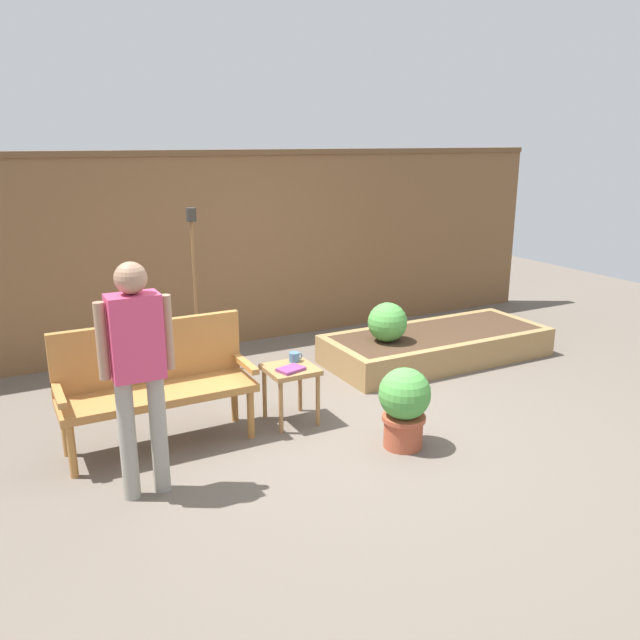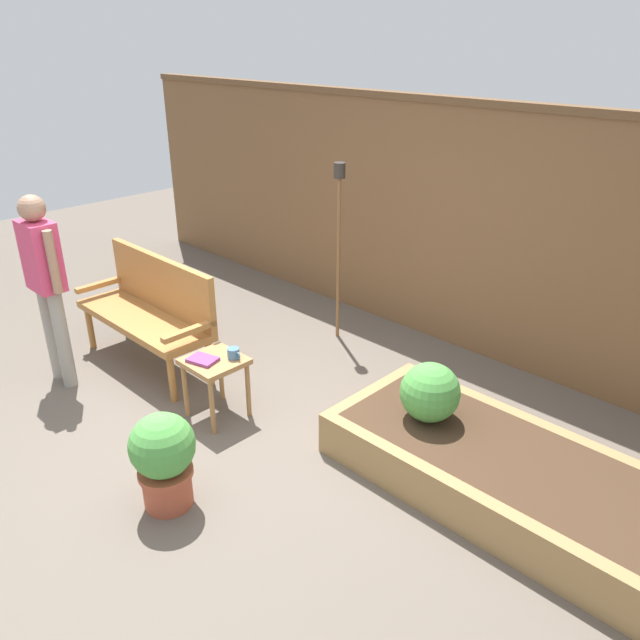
% 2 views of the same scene
% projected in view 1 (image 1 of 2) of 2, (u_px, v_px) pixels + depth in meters
% --- Properties ---
extents(ground_plane, '(14.00, 14.00, 0.00)m').
position_uv_depth(ground_plane, '(344.00, 428.00, 5.25)').
color(ground_plane, '#60564C').
extents(fence_back, '(8.40, 0.14, 2.16)m').
position_uv_depth(fence_back, '(229.00, 249.00, 7.17)').
color(fence_back, brown).
rests_on(fence_back, ground_plane).
extents(garden_bench, '(1.44, 0.48, 0.94)m').
position_uv_depth(garden_bench, '(154.00, 375.00, 4.87)').
color(garden_bench, '#A87038').
rests_on(garden_bench, ground_plane).
extents(side_table, '(0.40, 0.40, 0.48)m').
position_uv_depth(side_table, '(291.00, 377.00, 5.26)').
color(side_table, '#9E7042').
rests_on(side_table, ground_plane).
extents(cup_on_table, '(0.12, 0.09, 0.08)m').
position_uv_depth(cup_on_table, '(295.00, 357.00, 5.36)').
color(cup_on_table, teal).
rests_on(cup_on_table, side_table).
extents(book_on_table, '(0.24, 0.20, 0.02)m').
position_uv_depth(book_on_table, '(291.00, 369.00, 5.15)').
color(book_on_table, '#7F3875').
rests_on(book_on_table, side_table).
extents(potted_boxwood, '(0.39, 0.39, 0.63)m').
position_uv_depth(potted_boxwood, '(404.00, 404.00, 4.84)').
color(potted_boxwood, '#A84C33').
rests_on(potted_boxwood, ground_plane).
extents(raised_planter_bed, '(2.40, 1.00, 0.30)m').
position_uv_depth(raised_planter_bed, '(437.00, 345.00, 6.86)').
color(raised_planter_bed, '#997547').
rests_on(raised_planter_bed, ground_plane).
extents(shrub_near_bench, '(0.40, 0.40, 0.40)m').
position_uv_depth(shrub_near_bench, '(387.00, 322.00, 6.45)').
color(shrub_near_bench, brown).
rests_on(shrub_near_bench, raised_planter_bed).
extents(tiki_torch, '(0.10, 0.10, 1.63)m').
position_uv_depth(tiki_torch, '(193.00, 260.00, 6.32)').
color(tiki_torch, brown).
rests_on(tiki_torch, ground_plane).
extents(person_by_bench, '(0.47, 0.20, 1.56)m').
position_uv_depth(person_by_bench, '(137.00, 361.00, 4.03)').
color(person_by_bench, gray).
rests_on(person_by_bench, ground_plane).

